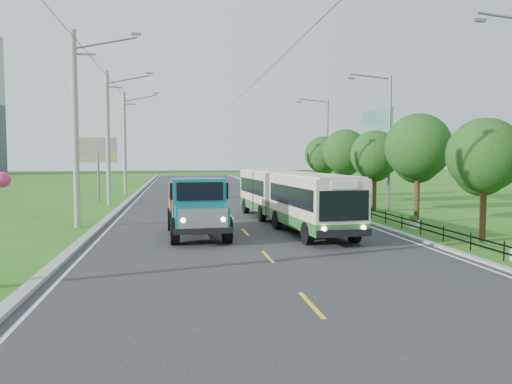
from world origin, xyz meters
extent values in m
plane|color=#296117|center=(0.00, 0.00, 0.00)|extent=(240.00, 240.00, 0.00)
cube|color=#28282B|center=(0.00, 20.00, 0.01)|extent=(14.00, 120.00, 0.02)
cube|color=#9E9E99|center=(-7.20, 20.00, 0.07)|extent=(0.40, 120.00, 0.15)
cube|color=#9E9E99|center=(7.15, 20.00, 0.05)|extent=(0.30, 120.00, 0.10)
cube|color=silver|center=(-6.65, 20.00, 0.02)|extent=(0.12, 120.00, 0.00)
cube|color=silver|center=(6.65, 20.00, 0.02)|extent=(0.12, 120.00, 0.00)
cube|color=yellow|center=(0.00, 0.00, 0.02)|extent=(0.12, 2.20, 0.00)
cube|color=black|center=(8.00, 14.00, 0.30)|extent=(0.04, 40.00, 0.60)
sphere|color=#D83366|center=(-7.95, -3.00, 3.00)|extent=(0.44, 0.44, 0.44)
cylinder|color=gray|center=(-8.30, 9.00, 5.00)|extent=(0.32, 0.32, 10.00)
cube|color=slate|center=(-7.80, 9.00, 8.80)|extent=(1.20, 0.10, 0.10)
cube|color=slate|center=(-5.20, 9.00, 9.90)|extent=(0.50, 0.18, 0.12)
cylinder|color=gray|center=(-8.30, 21.00, 5.00)|extent=(0.32, 0.32, 10.00)
cube|color=slate|center=(-7.80, 21.00, 8.80)|extent=(1.20, 0.10, 0.10)
cube|color=slate|center=(-5.20, 21.00, 9.90)|extent=(0.50, 0.18, 0.12)
cylinder|color=gray|center=(-8.30, 33.00, 5.00)|extent=(0.32, 0.32, 10.00)
cube|color=slate|center=(-7.80, 33.00, 8.80)|extent=(1.20, 0.10, 0.10)
cube|color=slate|center=(-5.20, 33.00, 9.90)|extent=(0.50, 0.18, 0.12)
cylinder|color=#382314|center=(9.80, 2.00, 1.48)|extent=(0.28, 0.28, 2.97)
sphere|color=#1C3F12|center=(9.80, 2.00, 3.71)|extent=(3.18, 3.18, 3.18)
sphere|color=#1C3F12|center=(10.00, 2.50, 3.07)|extent=(2.33, 2.33, 2.33)
cylinder|color=#382314|center=(9.80, 8.00, 1.68)|extent=(0.28, 0.28, 3.36)
sphere|color=#1C3F12|center=(9.80, 8.00, 4.20)|extent=(3.60, 3.60, 3.60)
sphere|color=#1C3F12|center=(10.00, 8.50, 3.48)|extent=(2.64, 2.64, 2.64)
cylinder|color=#382314|center=(9.80, 14.00, 1.51)|extent=(0.28, 0.28, 3.02)
sphere|color=#1C3F12|center=(9.80, 14.00, 3.78)|extent=(3.24, 3.24, 3.24)
sphere|color=#1C3F12|center=(10.00, 14.50, 3.13)|extent=(2.38, 2.38, 2.38)
cylinder|color=#382314|center=(9.80, 20.00, 1.62)|extent=(0.28, 0.28, 3.25)
sphere|color=#1C3F12|center=(9.80, 20.00, 4.06)|extent=(3.48, 3.48, 3.48)
sphere|color=#1C3F12|center=(10.00, 20.50, 3.36)|extent=(2.55, 2.55, 2.55)
cylinder|color=#382314|center=(9.80, 26.00, 1.54)|extent=(0.28, 0.28, 3.08)
sphere|color=#1C3F12|center=(9.80, 26.00, 3.85)|extent=(3.30, 3.30, 3.30)
sphere|color=#1C3F12|center=(10.00, 26.50, 3.19)|extent=(2.42, 2.42, 2.42)
cylinder|color=slate|center=(9.40, 0.00, 8.90)|extent=(2.80, 0.10, 0.34)
cube|color=slate|center=(8.10, 0.00, 8.75)|extent=(0.45, 0.16, 0.12)
cylinder|color=slate|center=(10.80, 14.00, 4.50)|extent=(0.20, 0.20, 9.00)
cylinder|color=slate|center=(9.40, 14.00, 8.90)|extent=(2.80, 0.10, 0.34)
cube|color=slate|center=(8.10, 14.00, 8.75)|extent=(0.45, 0.16, 0.12)
cylinder|color=slate|center=(10.80, 28.00, 4.50)|extent=(0.20, 0.20, 9.00)
cylinder|color=slate|center=(9.40, 28.00, 8.90)|extent=(2.80, 0.10, 0.34)
cube|color=slate|center=(8.10, 28.00, 8.75)|extent=(0.45, 0.16, 0.12)
cylinder|color=silver|center=(8.60, 6.00, 0.20)|extent=(0.64, 0.64, 0.40)
sphere|color=#1C3F12|center=(8.60, 6.00, 0.45)|extent=(0.44, 0.44, 0.44)
cylinder|color=silver|center=(8.60, 14.00, 0.20)|extent=(0.64, 0.64, 0.40)
sphere|color=#1C3F12|center=(8.60, 14.00, 0.45)|extent=(0.44, 0.44, 0.44)
cylinder|color=silver|center=(8.60, 22.00, 0.20)|extent=(0.64, 0.64, 0.40)
sphere|color=#1C3F12|center=(8.60, 22.00, 0.45)|extent=(0.44, 0.44, 0.44)
cylinder|color=slate|center=(-9.50, 24.00, 2.00)|extent=(0.20, 0.20, 4.00)
cube|color=yellow|center=(-9.50, 24.00, 4.20)|extent=(3.00, 0.15, 2.00)
cylinder|color=slate|center=(12.30, 17.50, 2.50)|extent=(0.24, 0.24, 5.00)
cylinder|color=slate|center=(12.30, 22.50, 2.50)|extent=(0.24, 0.24, 5.00)
cube|color=#144C47|center=(12.30, 20.00, 5.80)|extent=(0.20, 6.00, 3.00)
cube|color=#29672A|center=(2.94, 4.46, 0.73)|extent=(2.85, 7.07, 0.51)
cube|color=beige|center=(2.94, 4.46, 1.87)|extent=(2.85, 7.07, 1.78)
cube|color=black|center=(2.94, 4.46, 1.88)|extent=(2.84, 6.52, 0.87)
cube|color=#29672A|center=(2.33, 12.03, 0.73)|extent=(2.81, 6.61, 0.51)
cube|color=beige|center=(2.33, 12.03, 1.87)|extent=(2.81, 6.61, 1.78)
cube|color=black|center=(2.33, 12.03, 1.88)|extent=(2.81, 6.06, 0.87)
cube|color=#4C4C4C|center=(2.63, 8.36, 1.62)|extent=(2.23, 1.09, 2.19)
cube|color=black|center=(3.22, 1.00, 1.72)|extent=(2.07, 0.22, 1.20)
cylinder|color=black|center=(2.08, 2.22, 0.48)|extent=(0.37, 0.98, 0.96)
cylinder|color=black|center=(4.15, 2.39, 0.48)|extent=(0.37, 0.98, 0.96)
cylinder|color=black|center=(1.72, 6.71, 0.48)|extent=(0.37, 0.98, 0.96)
cylinder|color=black|center=(3.79, 6.88, 0.48)|extent=(0.37, 0.98, 0.96)
cylinder|color=black|center=(1.46, 9.83, 0.48)|extent=(0.37, 0.98, 0.96)
cylinder|color=black|center=(3.54, 10.00, 0.48)|extent=(0.37, 0.98, 0.96)
cylinder|color=black|center=(1.12, 14.05, 0.48)|extent=(0.37, 0.98, 0.96)
cylinder|color=black|center=(3.20, 14.22, 0.48)|extent=(0.37, 0.98, 0.96)
cube|color=#126770|center=(-2.23, 2.89, 1.14)|extent=(2.23, 1.54, 1.03)
cube|color=#126770|center=(-2.30, 4.44, 1.65)|extent=(2.34, 1.75, 2.07)
cube|color=black|center=(-2.30, 4.44, 2.17)|extent=(2.56, 1.45, 0.72)
cube|color=black|center=(-2.34, 5.27, 0.67)|extent=(1.31, 6.24, 0.26)
cube|color=#C14212|center=(-2.42, 7.02, 1.70)|extent=(2.51, 3.20, 1.34)
cylinder|color=black|center=(-3.33, 3.05, 0.57)|extent=(0.41, 1.15, 1.14)
cylinder|color=black|center=(-1.16, 3.15, 0.57)|extent=(0.41, 1.15, 1.14)
cylinder|color=black|center=(-3.51, 7.18, 0.57)|extent=(0.41, 1.15, 1.14)
cylinder|color=black|center=(-1.34, 7.28, 0.57)|extent=(0.41, 1.15, 1.14)
camera|label=1|loc=(-3.19, -17.58, 3.61)|focal=35.00mm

